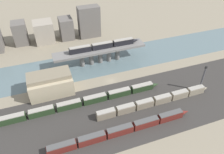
# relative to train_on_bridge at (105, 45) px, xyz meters

# --- Properties ---
(ground_plane) EXTENTS (400.00, 400.00, 0.00)m
(ground_plane) POSITION_rel_train_on_bridge_xyz_m (-3.05, -20.18, -11.73)
(ground_plane) COLOR gray
(railbed_yard) EXTENTS (280.00, 42.00, 0.01)m
(railbed_yard) POSITION_rel_train_on_bridge_xyz_m (-3.05, -44.18, -11.73)
(railbed_yard) COLOR #33302D
(railbed_yard) RESTS_ON ground
(river_water) EXTENTS (320.00, 29.16, 0.01)m
(river_water) POSITION_rel_train_on_bridge_xyz_m (-3.05, 0.00, -11.73)
(river_water) COLOR slate
(river_water) RESTS_ON ground
(bridge) EXTENTS (57.52, 9.31, 9.89)m
(bridge) POSITION_rel_train_on_bridge_xyz_m (-3.05, 0.00, -4.08)
(bridge) COLOR slate
(bridge) RESTS_ON ground
(train_on_bridge) EXTENTS (45.17, 2.77, 3.76)m
(train_on_bridge) POSITION_rel_train_on_bridge_xyz_m (0.00, 0.00, 0.00)
(train_on_bridge) COLOR black
(train_on_bridge) RESTS_ON bridge
(train_yard_near) EXTENTS (66.22, 2.92, 3.89)m
(train_yard_near) POSITION_rel_train_on_bridge_xyz_m (-10.46, -56.52, -9.82)
(train_yard_near) COLOR #5B1E19
(train_yard_near) RESTS_ON ground
(train_yard_mid) EXTENTS (62.20, 2.87, 4.12)m
(train_yard_mid) POSITION_rel_train_on_bridge_xyz_m (11.43, -45.49, -9.70)
(train_yard_mid) COLOR gray
(train_yard_mid) RESTS_ON ground
(train_yard_far) EXTENTS (82.07, 2.96, 3.76)m
(train_yard_far) POSITION_rel_train_on_bridge_xyz_m (-21.44, -33.61, -9.88)
(train_yard_far) COLOR #23381E
(train_yard_far) RESTS_ON ground
(warehouse_building) EXTENTS (22.29, 14.37, 11.67)m
(warehouse_building) POSITION_rel_train_on_bridge_xyz_m (-35.94, -18.26, -6.18)
(warehouse_building) COLOR tan
(warehouse_building) RESTS_ON ground
(signal_tower) EXTENTS (1.00, 0.91, 15.50)m
(signal_tower) POSITION_rel_train_on_bridge_xyz_m (39.22, -44.07, -4.06)
(signal_tower) COLOR #4C4C51
(signal_tower) RESTS_ON ground
(city_block_left) EXTENTS (9.36, 11.28, 16.04)m
(city_block_left) POSITION_rel_train_on_bridge_xyz_m (-49.01, 43.21, -3.71)
(city_block_left) COLOR #605B56
(city_block_left) RESTS_ON ground
(city_block_center) EXTENTS (13.37, 13.19, 15.37)m
(city_block_center) POSITION_rel_train_on_bridge_xyz_m (-32.83, 40.15, -4.05)
(city_block_center) COLOR gray
(city_block_center) RESTS_ON ground
(city_block_right) EXTENTS (9.54, 12.29, 15.42)m
(city_block_right) POSITION_rel_train_on_bridge_xyz_m (-16.57, 40.75, -4.02)
(city_block_right) COLOR #605B56
(city_block_right) RESTS_ON ground
(city_block_far_right) EXTENTS (15.72, 8.10, 23.09)m
(city_block_far_right) POSITION_rel_train_on_bridge_xyz_m (0.33, 37.62, -0.18)
(city_block_far_right) COLOR #605B56
(city_block_far_right) RESTS_ON ground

